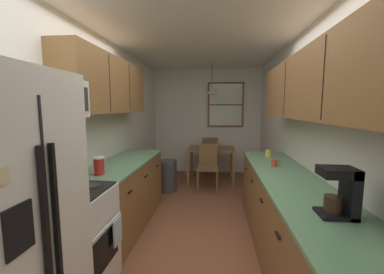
% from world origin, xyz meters
% --- Properties ---
extents(ground_plane, '(12.00, 12.00, 0.00)m').
position_xyz_m(ground_plane, '(0.00, 1.00, 0.00)').
color(ground_plane, brown).
extents(wall_left, '(0.10, 9.00, 2.55)m').
position_xyz_m(wall_left, '(-1.35, 1.00, 1.27)').
color(wall_left, white).
rests_on(wall_left, ground).
extents(wall_right, '(0.10, 9.00, 2.55)m').
position_xyz_m(wall_right, '(1.35, 1.00, 1.27)').
color(wall_right, white).
rests_on(wall_right, ground).
extents(wall_back, '(4.40, 0.10, 2.55)m').
position_xyz_m(wall_back, '(0.00, 3.65, 1.27)').
color(wall_back, white).
rests_on(wall_back, ground).
extents(ceiling_slab, '(4.40, 9.00, 0.08)m').
position_xyz_m(ceiling_slab, '(0.00, 1.00, 2.59)').
color(ceiling_slab, white).
extents(stove_range, '(0.66, 0.63, 1.10)m').
position_xyz_m(stove_range, '(-0.99, -0.52, 0.47)').
color(stove_range, white).
rests_on(stove_range, ground).
extents(microwave_over_range, '(0.39, 0.60, 0.32)m').
position_xyz_m(microwave_over_range, '(-1.11, -0.52, 1.69)').
color(microwave_over_range, white).
extents(counter_left, '(0.64, 1.81, 0.90)m').
position_xyz_m(counter_left, '(-1.00, 0.70, 0.45)').
color(counter_left, brown).
rests_on(counter_left, ground).
extents(upper_cabinets_left, '(0.33, 1.89, 0.69)m').
position_xyz_m(upper_cabinets_left, '(-1.14, 0.65, 1.89)').
color(upper_cabinets_left, brown).
extents(counter_right, '(0.64, 3.26, 0.90)m').
position_xyz_m(counter_right, '(1.00, -0.01, 0.45)').
color(counter_right, brown).
rests_on(counter_right, ground).
extents(upper_cabinets_right, '(0.33, 2.94, 0.63)m').
position_xyz_m(upper_cabinets_right, '(1.14, -0.06, 1.81)').
color(upper_cabinets_right, brown).
extents(dining_table, '(0.99, 0.75, 0.73)m').
position_xyz_m(dining_table, '(0.13, 2.84, 0.62)').
color(dining_table, brown).
rests_on(dining_table, ground).
extents(dining_chair_near, '(0.40, 0.40, 0.90)m').
position_xyz_m(dining_chair_near, '(0.08, 2.26, 0.50)').
color(dining_chair_near, brown).
rests_on(dining_chair_near, ground).
extents(dining_chair_far, '(0.45, 0.45, 0.90)m').
position_xyz_m(dining_chair_far, '(0.07, 3.42, 0.50)').
color(dining_chair_far, brown).
rests_on(dining_chair_far, ground).
extents(pendant_light, '(0.24, 0.24, 0.65)m').
position_xyz_m(pendant_light, '(0.13, 2.84, 1.96)').
color(pendant_light, black).
extents(back_window, '(0.86, 0.05, 1.08)m').
position_xyz_m(back_window, '(0.45, 3.58, 1.68)').
color(back_window, brown).
extents(trash_bin, '(0.36, 0.36, 0.60)m').
position_xyz_m(trash_bin, '(-0.70, 2.11, 0.30)').
color(trash_bin, '#3F3F42').
rests_on(trash_bin, ground).
extents(storage_canister, '(0.11, 0.11, 0.19)m').
position_xyz_m(storage_canister, '(-1.00, 0.04, 1.00)').
color(storage_canister, red).
rests_on(storage_canister, counter_left).
extents(dish_towel, '(0.02, 0.16, 0.24)m').
position_xyz_m(dish_towel, '(-0.64, -0.37, 0.50)').
color(dish_towel, silver).
extents(coffee_maker, '(0.22, 0.18, 0.33)m').
position_xyz_m(coffee_maker, '(1.06, -0.74, 1.07)').
color(coffee_maker, black).
rests_on(coffee_maker, counter_right).
extents(mug_by_coffeemaker, '(0.12, 0.09, 0.10)m').
position_xyz_m(mug_by_coffeemaker, '(1.00, 1.21, 0.95)').
color(mug_by_coffeemaker, '#E5CC4C').
rests_on(mug_by_coffeemaker, counter_right).
extents(mug_spare, '(0.11, 0.08, 0.09)m').
position_xyz_m(mug_spare, '(0.95, 0.62, 0.94)').
color(mug_spare, '#BF3F33').
rests_on(mug_spare, counter_right).
extents(table_serving_bowl, '(0.19, 0.19, 0.06)m').
position_xyz_m(table_serving_bowl, '(0.14, 2.88, 0.76)').
color(table_serving_bowl, '#4C7299').
rests_on(table_serving_bowl, dining_table).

